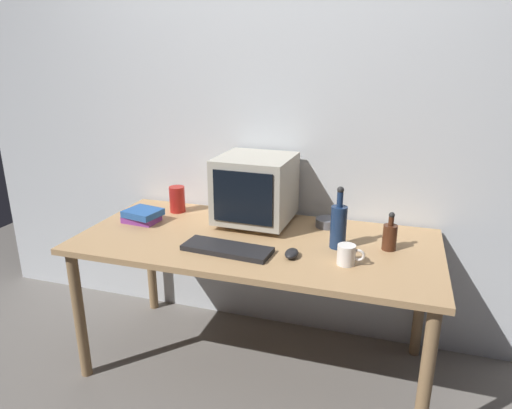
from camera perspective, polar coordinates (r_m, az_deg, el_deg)
The scene contains 12 objects.
ground_plane at distance 2.65m, azimuth 0.00°, elevation -19.16°, with size 6.00×6.00×0.00m, color slate.
back_wall at distance 2.59m, azimuth 3.22°, elevation 10.19°, with size 4.00×0.08×2.50m, color silver.
desk at distance 2.31m, azimuth 0.00°, elevation -6.05°, with size 1.78×0.83×0.74m.
crt_monitor at distance 2.43m, azimuth -0.06°, elevation 1.93°, with size 0.39×0.40×0.37m.
keyboard at distance 2.14m, azimuth -3.63°, elevation -5.54°, with size 0.42×0.15×0.02m, color black.
computer_mouse at distance 2.08m, azimuth 4.47°, elevation -6.11°, with size 0.06×0.10×0.04m, color black.
bottle_tall at distance 2.18m, azimuth 10.25°, elevation -2.53°, with size 0.08×0.08×0.30m.
bottle_short at distance 2.23m, azimuth 16.35°, elevation -3.78°, with size 0.07×0.07×0.19m.
book_stack at distance 2.57m, azimuth -14.00°, elevation -1.34°, with size 0.21×0.19×0.07m.
mug at distance 2.04m, azimuth 11.29°, elevation -6.17°, with size 0.12×0.08×0.09m.
cd_spindle at distance 2.46m, azimuth 8.83°, elevation -2.24°, with size 0.12×0.12×0.04m, color #595B66.
metal_canister at distance 2.69m, azimuth -9.80°, elevation 0.65°, with size 0.09×0.09×0.15m, color #A51E19.
Camera 1 is at (0.64, -2.01, 1.61)m, focal length 32.06 mm.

